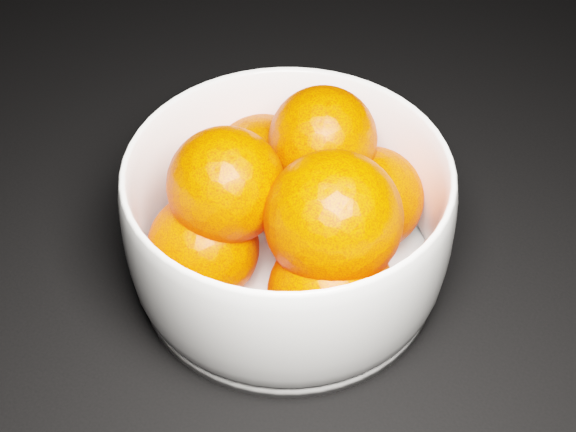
% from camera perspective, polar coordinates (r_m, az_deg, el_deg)
% --- Properties ---
extents(bowl, '(0.23, 0.23, 0.11)m').
position_cam_1_polar(bowl, '(0.58, 0.00, -0.40)').
color(bowl, white).
rests_on(bowl, ground).
extents(orange_pile, '(0.18, 0.18, 0.14)m').
position_cam_1_polar(orange_pile, '(0.56, 0.51, 0.52)').
color(orange_pile, '#F13300').
rests_on(orange_pile, bowl).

